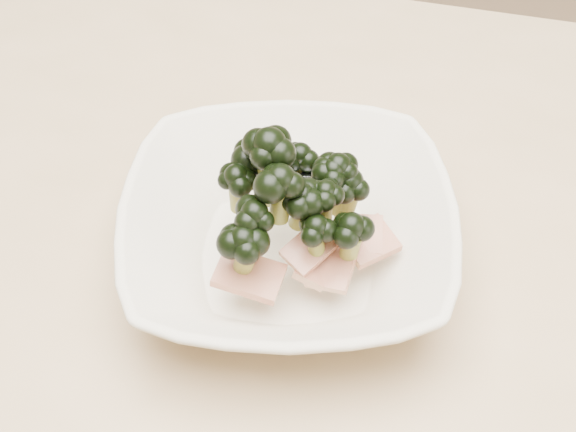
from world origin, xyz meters
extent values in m
cube|color=tan|center=(0.00, 0.00, 0.73)|extent=(1.20, 0.80, 0.04)
imported|color=beige|center=(0.01, 0.01, 0.78)|extent=(0.30, 0.30, 0.06)
cylinder|color=olive|center=(0.05, 0.03, 0.80)|extent=(0.02, 0.02, 0.04)
ellipsoid|color=black|center=(0.05, 0.03, 0.82)|extent=(0.04, 0.04, 0.03)
cylinder|color=olive|center=(0.00, 0.02, 0.83)|extent=(0.02, 0.02, 0.05)
ellipsoid|color=black|center=(0.00, 0.02, 0.86)|extent=(0.04, 0.04, 0.03)
cylinder|color=olive|center=(0.06, -0.01, 0.80)|extent=(0.02, 0.02, 0.04)
ellipsoid|color=black|center=(0.06, -0.01, 0.82)|extent=(0.03, 0.03, 0.03)
cylinder|color=olive|center=(-0.02, 0.01, 0.81)|extent=(0.01, 0.01, 0.03)
ellipsoid|color=black|center=(-0.02, 0.01, 0.83)|extent=(0.03, 0.03, 0.03)
cylinder|color=olive|center=(0.03, -0.01, 0.82)|extent=(0.02, 0.01, 0.03)
ellipsoid|color=black|center=(0.03, -0.01, 0.84)|extent=(0.03, 0.03, 0.03)
cylinder|color=olive|center=(0.00, -0.04, 0.80)|extent=(0.02, 0.02, 0.04)
ellipsoid|color=black|center=(0.00, -0.04, 0.82)|extent=(0.04, 0.04, 0.03)
cylinder|color=olive|center=(0.04, 0.04, 0.81)|extent=(0.02, 0.02, 0.04)
ellipsoid|color=black|center=(0.04, 0.04, 0.83)|extent=(0.03, 0.03, 0.03)
cylinder|color=olive|center=(0.04, 0.03, 0.81)|extent=(0.02, 0.01, 0.04)
ellipsoid|color=black|center=(0.04, 0.03, 0.83)|extent=(0.03, 0.03, 0.02)
cylinder|color=olive|center=(0.01, 0.05, 0.80)|extent=(0.02, 0.02, 0.03)
ellipsoid|color=black|center=(0.01, 0.05, 0.82)|extent=(0.03, 0.03, 0.03)
cylinder|color=olive|center=(0.00, -0.03, 0.81)|extent=(0.02, 0.02, 0.04)
ellipsoid|color=black|center=(0.00, -0.03, 0.83)|extent=(0.03, 0.03, 0.03)
cylinder|color=olive|center=(-0.02, 0.03, 0.81)|extent=(0.03, 0.02, 0.04)
ellipsoid|color=black|center=(-0.02, 0.03, 0.83)|extent=(0.04, 0.04, 0.03)
cylinder|color=olive|center=(0.01, -0.01, 0.83)|extent=(0.02, 0.02, 0.03)
ellipsoid|color=black|center=(0.01, -0.01, 0.85)|extent=(0.04, 0.04, 0.03)
cylinder|color=olive|center=(0.04, 0.00, 0.81)|extent=(0.01, 0.01, 0.04)
ellipsoid|color=black|center=(0.04, 0.00, 0.84)|extent=(0.03, 0.03, 0.02)
cylinder|color=olive|center=(0.04, -0.02, 0.81)|extent=(0.01, 0.01, 0.03)
ellipsoid|color=black|center=(0.04, -0.02, 0.82)|extent=(0.03, 0.03, 0.02)
cube|color=maroon|center=(0.00, -0.05, 0.79)|extent=(0.05, 0.03, 0.01)
cube|color=maroon|center=(0.04, -0.02, 0.80)|extent=(0.04, 0.04, 0.02)
cube|color=maroon|center=(0.07, 0.01, 0.79)|extent=(0.04, 0.04, 0.01)
cube|color=maroon|center=(0.05, -0.01, 0.79)|extent=(0.03, 0.05, 0.02)
cube|color=maroon|center=(0.04, -0.02, 0.78)|extent=(0.03, 0.04, 0.01)
cube|color=maroon|center=(0.07, 0.01, 0.79)|extent=(0.05, 0.05, 0.01)
camera|label=1|loc=(0.11, -0.38, 1.23)|focal=50.00mm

